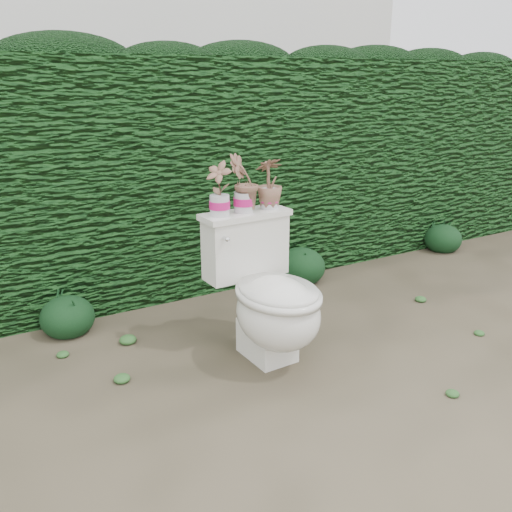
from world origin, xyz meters
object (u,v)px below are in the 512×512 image
potted_plant_right (269,185)px  potted_plant_center (243,185)px  toilet (269,298)px  potted_plant_left (219,190)px

potted_plant_right → potted_plant_center: bearing=2.4°
potted_plant_right → toilet: bearing=59.5°
toilet → potted_plant_left: (-0.17, 0.23, 0.56)m
toilet → potted_plant_center: size_ratio=2.59×
toilet → potted_plant_right: size_ratio=2.93×
toilet → potted_plant_left: bearing=123.4°
potted_plant_center → toilet: bearing=93.5°
potted_plant_left → potted_plant_center: size_ratio=0.91×
toilet → potted_plant_center: potted_plant_center is taller
potted_plant_left → potted_plant_center: (0.15, 0.01, 0.01)m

